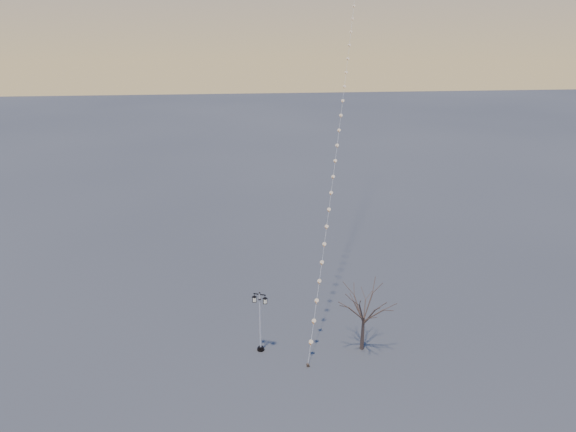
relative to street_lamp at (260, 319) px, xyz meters
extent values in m
plane|color=#424343|center=(0.71, -2.64, -2.41)|extent=(300.00, 300.00, 0.00)
cylinder|color=black|center=(0.00, 0.00, -2.34)|extent=(0.48, 0.48, 0.14)
cylinder|color=black|center=(0.00, 0.00, -2.21)|extent=(0.35, 0.35, 0.12)
cylinder|color=silver|center=(0.00, 0.00, -0.12)|extent=(0.11, 0.11, 4.06)
cylinder|color=black|center=(0.00, 0.00, 1.43)|extent=(0.17, 0.17, 0.05)
cube|color=black|center=(0.00, 0.00, 1.78)|extent=(0.78, 0.36, 0.05)
sphere|color=black|center=(0.00, 0.00, 1.88)|extent=(0.12, 0.12, 0.12)
pyramid|color=black|center=(-0.34, 0.14, 1.65)|extent=(0.38, 0.38, 0.12)
cube|color=beige|center=(-0.34, 0.14, 1.38)|extent=(0.22, 0.22, 0.29)
cube|color=black|center=(-0.34, 0.14, 1.22)|extent=(0.26, 0.26, 0.03)
pyramid|color=black|center=(0.34, -0.14, 1.65)|extent=(0.38, 0.38, 0.12)
cube|color=beige|center=(0.34, -0.14, 1.38)|extent=(0.22, 0.22, 0.29)
cube|color=black|center=(0.34, -0.14, 1.22)|extent=(0.26, 0.26, 0.03)
cone|color=#4A382D|center=(6.73, -0.57, -1.20)|extent=(0.29, 0.29, 2.41)
cylinder|color=#38291D|center=(2.87, -2.08, -2.31)|extent=(0.19, 0.19, 0.19)
cylinder|color=black|center=(2.87, -2.08, -2.29)|extent=(0.03, 0.03, 0.23)
cone|color=orange|center=(8.58, 16.24, 14.66)|extent=(0.07, 0.07, 0.26)
cylinder|color=white|center=(2.87, -2.08, -1.85)|extent=(0.01, 0.01, 0.75)
camera|label=1|loc=(-1.33, -28.97, 17.64)|focal=31.92mm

